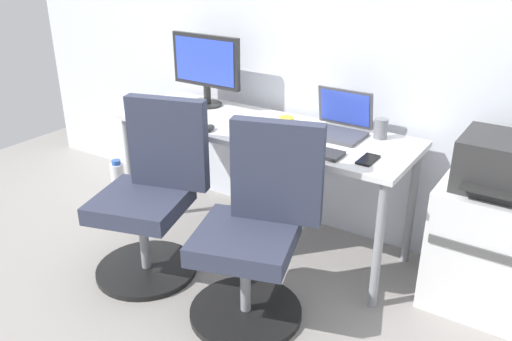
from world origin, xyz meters
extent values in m
plane|color=gray|center=(0.00, 0.00, 0.00)|extent=(5.28, 5.28, 0.00)
cube|color=silver|center=(0.00, 0.37, 1.30)|extent=(4.40, 0.04, 2.60)
cube|color=silver|center=(0.00, 0.00, 0.70)|extent=(1.72, 0.58, 0.03)
cylinder|color=gray|center=(-0.81, -0.24, 0.34)|extent=(0.04, 0.04, 0.68)
cylinder|color=gray|center=(0.81, -0.24, 0.34)|extent=(0.04, 0.04, 0.68)
cylinder|color=gray|center=(-0.81, 0.24, 0.34)|extent=(0.04, 0.04, 0.68)
cylinder|color=gray|center=(0.81, 0.24, 0.34)|extent=(0.04, 0.04, 0.68)
cylinder|color=black|center=(-0.33, -0.64, 0.01)|extent=(0.54, 0.54, 0.03)
cylinder|color=gray|center=(-0.33, -0.64, 0.20)|extent=(0.05, 0.05, 0.34)
cube|color=#33384C|center=(-0.33, -0.64, 0.41)|extent=(0.55, 0.55, 0.09)
cube|color=#33384C|center=(-0.27, -0.46, 0.70)|extent=(0.42, 0.19, 0.48)
cylinder|color=black|center=(0.33, -0.64, 0.01)|extent=(0.54, 0.54, 0.03)
cylinder|color=gray|center=(0.33, -0.64, 0.20)|extent=(0.05, 0.05, 0.34)
cube|color=#33384C|center=(0.33, -0.64, 0.41)|extent=(0.55, 0.55, 0.09)
cube|color=#33384C|center=(0.38, -0.46, 0.70)|extent=(0.42, 0.19, 0.48)
cube|color=silver|center=(1.23, 0.09, 0.31)|extent=(0.50, 0.45, 0.62)
cube|color=#4C4C4C|center=(1.23, -0.14, 0.40)|extent=(0.45, 0.01, 0.04)
cube|color=#2D2D2D|center=(1.23, 0.09, 0.74)|extent=(0.38, 0.34, 0.24)
cube|color=#262626|center=(1.23, -0.11, 0.68)|extent=(0.27, 0.06, 0.01)
cylinder|color=white|center=(-1.06, -0.13, 0.14)|extent=(0.09, 0.09, 0.28)
cylinder|color=#2D59B2|center=(-1.06, -0.13, 0.30)|extent=(0.06, 0.06, 0.03)
cylinder|color=#262626|center=(-0.49, 0.15, 0.72)|extent=(0.18, 0.18, 0.01)
cylinder|color=#262626|center=(-0.49, 0.15, 0.78)|extent=(0.04, 0.04, 0.11)
cube|color=#262626|center=(-0.49, 0.15, 0.99)|extent=(0.48, 0.03, 0.31)
cube|color=blue|center=(-0.49, 0.13, 0.99)|extent=(0.43, 0.00, 0.26)
cube|color=#4C4C51|center=(0.40, 0.08, 0.72)|extent=(0.31, 0.22, 0.02)
cube|color=#4C4C51|center=(0.40, 0.21, 0.83)|extent=(0.31, 0.05, 0.21)
cube|color=blue|center=(0.40, 0.20, 0.83)|extent=(0.28, 0.04, 0.18)
cube|color=#2D2D2D|center=(-0.45, -0.21, 0.72)|extent=(0.34, 0.12, 0.02)
cube|color=#2D2D2D|center=(0.40, -0.19, 0.72)|extent=(0.34, 0.12, 0.02)
ellipsoid|color=#2D2D2D|center=(-0.20, -0.22, 0.73)|extent=(0.06, 0.10, 0.03)
ellipsoid|color=#B7B7B7|center=(-0.05, -0.10, 0.73)|extent=(0.06, 0.10, 0.03)
cylinder|color=yellow|center=(0.18, -0.03, 0.76)|extent=(0.08, 0.08, 0.09)
cylinder|color=slate|center=(0.62, 0.18, 0.76)|extent=(0.07, 0.07, 0.10)
cube|color=black|center=(0.68, -0.14, 0.72)|extent=(0.07, 0.14, 0.01)
camera|label=1|loc=(1.49, -2.32, 1.67)|focal=37.08mm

